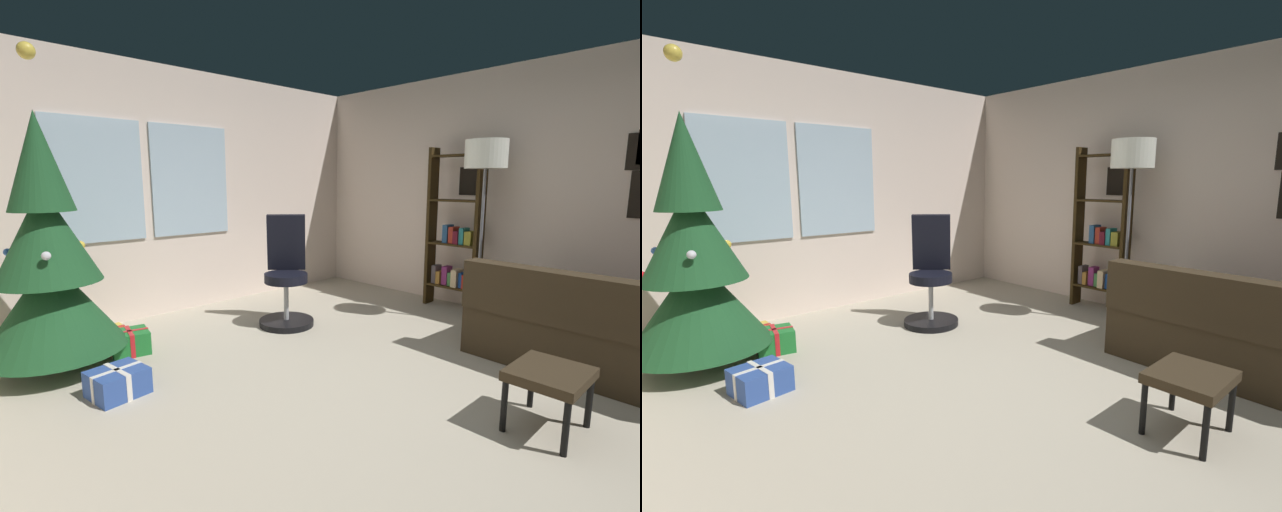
{
  "view_description": "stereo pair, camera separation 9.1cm",
  "coord_description": "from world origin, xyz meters",
  "views": [
    {
      "loc": [
        -2.28,
        -1.67,
        1.47
      ],
      "look_at": [
        0.04,
        0.76,
        0.89
      ],
      "focal_mm": 24.64,
      "sensor_mm": 36.0,
      "label": 1
    },
    {
      "loc": [
        -2.21,
        -1.73,
        1.47
      ],
      "look_at": [
        0.04,
        0.76,
        0.89
      ],
      "focal_mm": 24.64,
      "sensor_mm": 36.0,
      "label": 2
    }
  ],
  "objects": [
    {
      "name": "ground_plane",
      "position": [
        0.0,
        0.0,
        -0.05
      ],
      "size": [
        4.99,
        5.94,
        0.1
      ],
      "primitive_type": "cube",
      "color": "#B9AF99"
    },
    {
      "name": "wall_back_with_windows",
      "position": [
        -0.02,
        3.02,
        1.34
      ],
      "size": [
        4.99,
        0.12,
        2.67
      ],
      "color": "beige",
      "rests_on": "ground_plane"
    },
    {
      "name": "wall_right_with_frames",
      "position": [
        2.55,
        -0.0,
        1.34
      ],
      "size": [
        0.12,
        5.94,
        2.67
      ],
      "color": "beige",
      "rests_on": "ground_plane"
    },
    {
      "name": "couch",
      "position": [
        1.67,
        -0.92,
        0.29
      ],
      "size": [
        1.69,
        1.86,
        0.81
      ],
      "color": "#34291A",
      "rests_on": "ground_plane"
    },
    {
      "name": "footstool",
      "position": [
        0.37,
        -0.85,
        0.32
      ],
      "size": [
        0.47,
        0.39,
        0.38
      ],
      "color": "#34291A",
      "rests_on": "ground_plane"
    },
    {
      "name": "holiday_tree",
      "position": [
        -1.51,
        2.14,
        0.81
      ],
      "size": [
        1.04,
        1.04,
        2.43
      ],
      "color": "#4C331E",
      "rests_on": "ground_plane"
    },
    {
      "name": "gift_box_red",
      "position": [
        -1.05,
        2.24,
        0.08
      ],
      "size": [
        0.33,
        0.23,
        0.17
      ],
      "color": "red",
      "rests_on": "ground_plane"
    },
    {
      "name": "gift_box_green",
      "position": [
        -0.98,
        2.07,
        0.1
      ],
      "size": [
        0.35,
        0.33,
        0.2
      ],
      "color": "#1E722D",
      "rests_on": "ground_plane"
    },
    {
      "name": "gift_box_gold",
      "position": [
        -1.08,
        2.43,
        0.07
      ],
      "size": [
        0.37,
        0.28,
        0.15
      ],
      "color": "gold",
      "rests_on": "ground_plane"
    },
    {
      "name": "gift_box_blue",
      "position": [
        -1.33,
        1.36,
        0.09
      ],
      "size": [
        0.38,
        0.35,
        0.19
      ],
      "color": "#2D4C99",
      "rests_on": "ground_plane"
    },
    {
      "name": "office_chair",
      "position": [
        0.51,
        1.76,
        0.45
      ],
      "size": [
        0.6,
        0.6,
        1.13
      ],
      "color": "black",
      "rests_on": "ground_plane"
    },
    {
      "name": "bookshelf",
      "position": [
        2.28,
        0.87,
        0.81
      ],
      "size": [
        0.18,
        0.64,
        1.85
      ],
      "color": "#33240E",
      "rests_on": "ground_plane"
    },
    {
      "name": "floor_lamp",
      "position": [
        1.97,
        0.4,
        1.63
      ],
      "size": [
        0.41,
        0.41,
        1.87
      ],
      "color": "slate",
      "rests_on": "ground_plane"
    }
  ]
}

